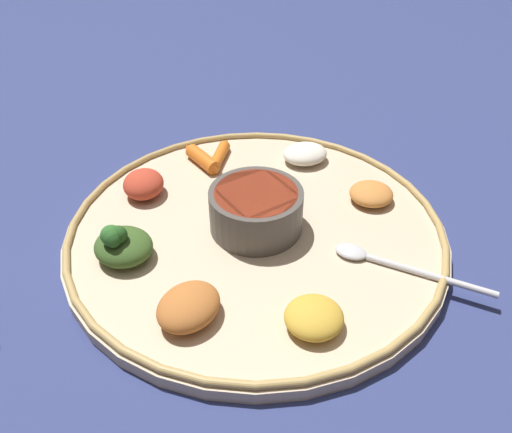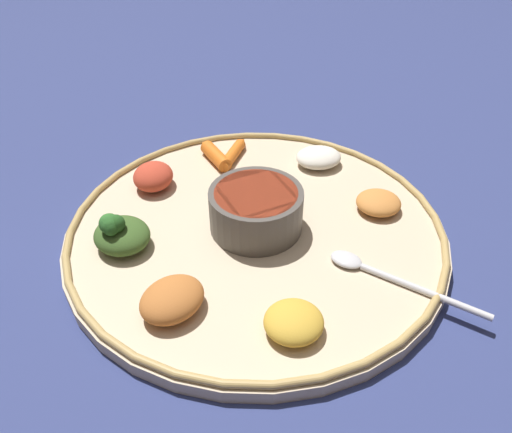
{
  "view_description": "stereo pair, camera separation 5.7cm",
  "coord_description": "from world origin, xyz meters",
  "px_view_note": "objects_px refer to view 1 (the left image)",
  "views": [
    {
      "loc": [
        0.09,
        0.44,
        0.38
      ],
      "look_at": [
        0.0,
        0.0,
        0.03
      ],
      "focal_mm": 35.57,
      "sensor_mm": 36.0,
      "label": 1
    },
    {
      "loc": [
        0.03,
        0.45,
        0.38
      ],
      "look_at": [
        0.0,
        0.0,
        0.03
      ],
      "focal_mm": 35.57,
      "sensor_mm": 36.0,
      "label": 2
    }
  ],
  "objects_px": {
    "spoon": "(387,262)",
    "greens_pile": "(121,244)",
    "carrot_near_spoon": "(220,155)",
    "carrot_outer": "(200,157)",
    "center_bowl": "(256,209)"
  },
  "relations": [
    {
      "from": "spoon",
      "to": "greens_pile",
      "type": "height_order",
      "value": "greens_pile"
    },
    {
      "from": "spoon",
      "to": "carrot_near_spoon",
      "type": "relative_size",
      "value": 1.78
    },
    {
      "from": "carrot_outer",
      "to": "greens_pile",
      "type": "bearing_deg",
      "value": 59.93
    },
    {
      "from": "greens_pile",
      "to": "carrot_outer",
      "type": "bearing_deg",
      "value": -120.07
    },
    {
      "from": "carrot_near_spoon",
      "to": "spoon",
      "type": "bearing_deg",
      "value": 120.61
    },
    {
      "from": "center_bowl",
      "to": "greens_pile",
      "type": "height_order",
      "value": "center_bowl"
    },
    {
      "from": "spoon",
      "to": "carrot_near_spoon",
      "type": "height_order",
      "value": "carrot_near_spoon"
    },
    {
      "from": "center_bowl",
      "to": "spoon",
      "type": "relative_size",
      "value": 0.74
    },
    {
      "from": "greens_pile",
      "to": "carrot_near_spoon",
      "type": "xyz_separation_m",
      "value": [
        -0.13,
        -0.18,
        -0.01
      ]
    },
    {
      "from": "spoon",
      "to": "carrot_outer",
      "type": "bearing_deg",
      "value": -54.47
    },
    {
      "from": "carrot_near_spoon",
      "to": "carrot_outer",
      "type": "bearing_deg",
      "value": 7.49
    },
    {
      "from": "center_bowl",
      "to": "spoon",
      "type": "height_order",
      "value": "center_bowl"
    },
    {
      "from": "carrot_outer",
      "to": "carrot_near_spoon",
      "type": "bearing_deg",
      "value": -172.51
    },
    {
      "from": "carrot_near_spoon",
      "to": "carrot_outer",
      "type": "relative_size",
      "value": 1.09
    },
    {
      "from": "spoon",
      "to": "greens_pile",
      "type": "xyz_separation_m",
      "value": [
        0.27,
        -0.06,
        0.02
      ]
    }
  ]
}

